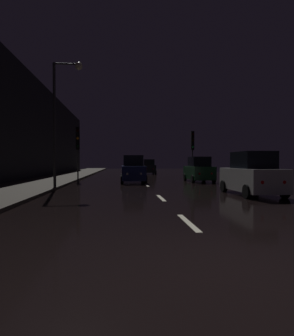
% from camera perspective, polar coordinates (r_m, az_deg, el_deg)
% --- Properties ---
extents(ground, '(27.80, 84.00, 0.02)m').
position_cam_1_polar(ground, '(28.97, -1.65, -2.03)').
color(ground, black).
extents(sidewalk_left, '(4.40, 84.00, 0.15)m').
position_cam_1_polar(sidewalk_left, '(29.51, -16.75, -1.85)').
color(sidewalk_left, '#38332B').
rests_on(sidewalk_left, ground).
extents(building_facade_left, '(0.80, 63.00, 9.77)m').
position_cam_1_polar(building_facade_left, '(26.97, -23.81, 8.06)').
color(building_facade_left, black).
rests_on(building_facade_left, ground).
extents(lane_centerline, '(0.16, 14.50, 0.01)m').
position_cam_1_polar(lane_centerline, '(13.40, 2.44, -5.67)').
color(lane_centerline, beige).
rests_on(lane_centerline, ground).
extents(traffic_light_far_left, '(0.33, 0.47, 4.55)m').
position_cam_1_polar(traffic_light_far_left, '(24.63, -13.68, 5.03)').
color(traffic_light_far_left, '#38383A').
rests_on(traffic_light_far_left, ground).
extents(traffic_light_far_right, '(0.33, 0.47, 4.74)m').
position_cam_1_polar(traffic_light_far_right, '(29.20, 9.10, 4.73)').
color(traffic_light_far_right, '#38383A').
rests_on(traffic_light_far_right, ground).
extents(streetlamp_overhead, '(1.70, 0.44, 7.39)m').
position_cam_1_polar(streetlamp_overhead, '(17.52, -16.58, 11.90)').
color(streetlamp_overhead, '#2D2D30').
rests_on(streetlamp_overhead, ground).
extents(car_approaching_headlights, '(1.96, 4.25, 2.14)m').
position_cam_1_polar(car_approaching_headlights, '(22.66, -2.81, -0.41)').
color(car_approaching_headlights, '#141E51').
rests_on(car_approaching_headlights, ground).
extents(car_parked_right_near, '(1.94, 4.20, 2.11)m').
position_cam_1_polar(car_parked_right_near, '(14.86, 20.21, -1.35)').
color(car_parked_right_near, silver).
rests_on(car_parked_right_near, ground).
extents(car_distant_taillights, '(1.83, 3.96, 1.99)m').
position_cam_1_polar(car_distant_taillights, '(39.34, 0.32, 0.15)').
color(car_distant_taillights, black).
rests_on(car_distant_taillights, ground).
extents(car_parked_right_far, '(1.88, 4.06, 2.05)m').
position_cam_1_polar(car_parked_right_far, '(23.89, 10.31, -0.45)').
color(car_parked_right_far, '#0F3819').
rests_on(car_parked_right_far, ground).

